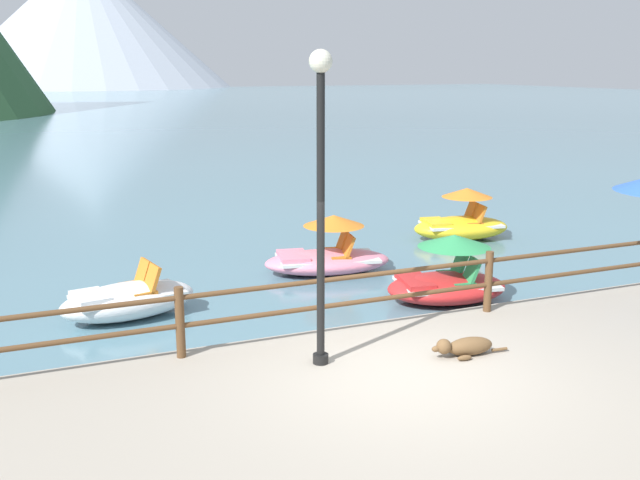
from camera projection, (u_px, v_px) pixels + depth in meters
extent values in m
plane|color=slate|center=(85.00, 134.00, 45.05)|extent=(200.00, 200.00, 0.00)
cube|color=#A39989|center=(509.00, 477.00, 7.14)|extent=(28.00, 8.00, 0.40)
cylinder|color=brown|center=(180.00, 322.00, 9.45)|extent=(0.12, 0.12, 0.95)
cylinder|color=brown|center=(488.00, 282.00, 11.24)|extent=(0.12, 0.12, 0.95)
cylinder|color=brown|center=(348.00, 278.00, 10.27)|extent=(23.80, 0.07, 0.07)
cylinder|color=brown|center=(348.00, 303.00, 10.36)|extent=(23.80, 0.07, 0.07)
cylinder|color=black|center=(321.00, 224.00, 8.95)|extent=(0.10, 0.10, 3.63)
sphere|color=silver|center=(321.00, 61.00, 8.50)|extent=(0.28, 0.28, 0.28)
cylinder|color=black|center=(321.00, 359.00, 9.36)|extent=(0.20, 0.20, 0.12)
ellipsoid|color=brown|center=(470.00, 346.00, 9.61)|extent=(0.66, 0.32, 0.24)
sphere|color=brown|center=(444.00, 347.00, 9.49)|extent=(0.20, 0.20, 0.20)
ellipsoid|color=brown|center=(436.00, 349.00, 9.46)|extent=(0.13, 0.09, 0.08)
cylinder|color=brown|center=(499.00, 349.00, 9.71)|extent=(0.22, 0.06, 0.04)
ellipsoid|color=brown|center=(453.00, 349.00, 9.73)|extent=(0.21, 0.09, 0.07)
ellipsoid|color=brown|center=(465.00, 358.00, 9.43)|extent=(0.21, 0.09, 0.07)
ellipsoid|color=yellow|center=(461.00, 228.00, 17.77)|extent=(2.54, 1.69, 0.55)
cube|color=silver|center=(461.00, 224.00, 17.75)|extent=(1.99, 1.37, 0.06)
cube|color=orange|center=(464.00, 219.00, 18.01)|extent=(0.47, 0.47, 0.08)
cube|color=orange|center=(471.00, 210.00, 17.99)|extent=(0.28, 0.43, 0.43)
cube|color=orange|center=(472.00, 223.00, 17.52)|extent=(0.47, 0.47, 0.08)
cube|color=orange|center=(480.00, 214.00, 17.51)|extent=(0.28, 0.43, 0.43)
cube|color=yellow|center=(436.00, 223.00, 17.60)|extent=(0.67, 0.97, 0.12)
cone|color=orange|center=(467.00, 193.00, 17.59)|extent=(1.41, 1.41, 0.22)
ellipsoid|color=pink|center=(327.00, 262.00, 14.88)|extent=(2.77, 1.77, 0.46)
cube|color=silver|center=(327.00, 258.00, 14.86)|extent=(2.17, 1.43, 0.06)
cube|color=orange|center=(334.00, 251.00, 15.13)|extent=(0.47, 0.47, 0.08)
cube|color=orange|center=(342.00, 240.00, 15.11)|extent=(0.28, 0.43, 0.43)
cube|color=orange|center=(340.00, 257.00, 14.63)|extent=(0.47, 0.47, 0.08)
cube|color=orange|center=(348.00, 246.00, 14.62)|extent=(0.28, 0.43, 0.43)
cube|color=pink|center=(293.00, 257.00, 14.71)|extent=(0.73, 1.00, 0.12)
cone|color=orange|center=(334.00, 220.00, 14.70)|extent=(1.45, 1.45, 0.22)
ellipsoid|color=red|center=(447.00, 288.00, 13.06)|extent=(2.38, 1.75, 0.49)
cube|color=silver|center=(447.00, 283.00, 13.04)|extent=(1.87, 1.42, 0.06)
cube|color=#339956|center=(450.00, 275.00, 13.31)|extent=(0.47, 0.47, 0.08)
cube|color=#339956|center=(460.00, 263.00, 13.29)|extent=(0.28, 0.43, 0.43)
cube|color=#339956|center=(461.00, 283.00, 12.79)|extent=(0.47, 0.47, 0.08)
cube|color=#339956|center=(472.00, 271.00, 12.78)|extent=(0.28, 0.43, 0.43)
cube|color=red|center=(415.00, 282.00, 12.91)|extent=(0.65, 1.02, 0.12)
cone|color=#339956|center=(454.00, 241.00, 12.88)|extent=(1.51, 1.51, 0.22)
ellipsoid|color=white|center=(129.00, 301.00, 12.19)|extent=(2.42, 1.49, 0.59)
cube|color=silver|center=(128.00, 295.00, 12.17)|extent=(1.90, 1.20, 0.06)
cube|color=orange|center=(133.00, 286.00, 12.42)|extent=(0.46, 0.46, 0.08)
cube|color=orange|center=(143.00, 272.00, 12.47)|extent=(0.27, 0.43, 0.43)
cube|color=orange|center=(142.00, 293.00, 12.06)|extent=(0.46, 0.46, 0.08)
cube|color=orange|center=(152.00, 278.00, 12.11)|extent=(0.27, 0.43, 0.43)
cube|color=white|center=(90.00, 298.00, 11.83)|extent=(0.63, 0.85, 0.12)
cone|color=#A8B2C1|center=(84.00, 21.00, 144.55)|extent=(56.45, 56.45, 25.37)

